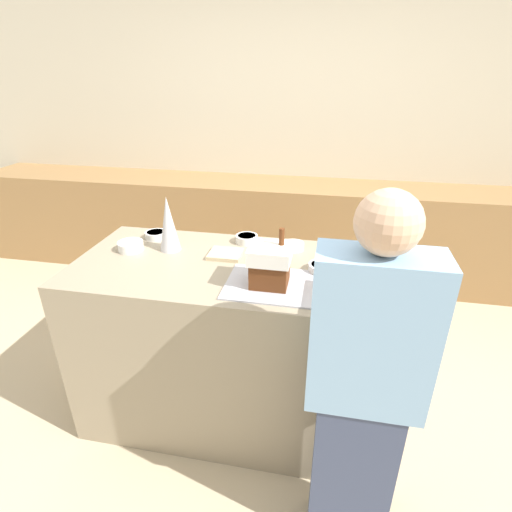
# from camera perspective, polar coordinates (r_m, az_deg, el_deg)

# --- Properties ---
(ground_plane) EXTENTS (12.00, 12.00, 0.00)m
(ground_plane) POSITION_cam_1_polar(r_m,az_deg,el_deg) (2.56, -2.23, -20.82)
(ground_plane) COLOR #C6B28E
(wall_back) EXTENTS (8.00, 0.05, 2.60)m
(wall_back) POSITION_cam_1_polar(r_m,az_deg,el_deg) (3.93, 4.85, 17.33)
(wall_back) COLOR beige
(wall_back) RESTS_ON ground_plane
(back_cabinet_block) EXTENTS (6.00, 0.60, 0.89)m
(back_cabinet_block) POSITION_cam_1_polar(r_m,az_deg,el_deg) (3.84, 3.83, 3.89)
(back_cabinet_block) COLOR #9E7547
(back_cabinet_block) RESTS_ON ground_plane
(kitchen_island) EXTENTS (1.65, 0.77, 0.96)m
(kitchen_island) POSITION_cam_1_polar(r_m,az_deg,el_deg) (2.24, -2.44, -12.33)
(kitchen_island) COLOR gray
(kitchen_island) RESTS_ON ground_plane
(baking_tray) EXTENTS (0.39, 0.33, 0.01)m
(baking_tray) POSITION_cam_1_polar(r_m,az_deg,el_deg) (1.81, 1.96, -4.08)
(baking_tray) COLOR #B2B2BC
(baking_tray) RESTS_ON kitchen_island
(gingerbread_house) EXTENTS (0.18, 0.17, 0.26)m
(gingerbread_house) POSITION_cam_1_polar(r_m,az_deg,el_deg) (1.76, 2.02, -1.18)
(gingerbread_house) COLOR #5B2D14
(gingerbread_house) RESTS_ON baking_tray
(decorative_tree) EXTENTS (0.11, 0.11, 0.30)m
(decorative_tree) POSITION_cam_1_polar(r_m,az_deg,el_deg) (2.15, -12.41, 4.52)
(decorative_tree) COLOR silver
(decorative_tree) RESTS_ON kitchen_island
(candy_bowl_center_rear) EXTENTS (0.12, 0.12, 0.04)m
(candy_bowl_center_rear) POSITION_cam_1_polar(r_m,az_deg,el_deg) (2.23, -1.33, 2.52)
(candy_bowl_center_rear) COLOR white
(candy_bowl_center_rear) RESTS_ON kitchen_island
(candy_bowl_near_tray_right) EXTENTS (0.14, 0.14, 0.04)m
(candy_bowl_near_tray_right) POSITION_cam_1_polar(r_m,az_deg,el_deg) (1.94, 9.53, -1.65)
(candy_bowl_near_tray_right) COLOR silver
(candy_bowl_near_tray_right) RESTS_ON kitchen_island
(candy_bowl_behind_tray) EXTENTS (0.11, 0.11, 0.04)m
(candy_bowl_behind_tray) POSITION_cam_1_polar(r_m,az_deg,el_deg) (2.16, 5.40, 1.49)
(candy_bowl_behind_tray) COLOR white
(candy_bowl_behind_tray) RESTS_ON kitchen_island
(candy_bowl_beside_tree) EXTENTS (0.11, 0.11, 0.04)m
(candy_bowl_beside_tree) POSITION_cam_1_polar(r_m,az_deg,el_deg) (2.13, 14.24, 0.46)
(candy_bowl_beside_tree) COLOR silver
(candy_bowl_beside_tree) RESTS_ON kitchen_island
(candy_bowl_near_tray_left) EXTENTS (0.13, 0.13, 0.05)m
(candy_bowl_near_tray_left) POSITION_cam_1_polar(r_m,az_deg,el_deg) (2.24, -17.48, 1.44)
(candy_bowl_near_tray_left) COLOR white
(candy_bowl_near_tray_left) RESTS_ON kitchen_island
(candy_bowl_front_corner) EXTENTS (0.12, 0.12, 0.04)m
(candy_bowl_front_corner) POSITION_cam_1_polar(r_m,az_deg,el_deg) (2.36, -14.11, 2.99)
(candy_bowl_front_corner) COLOR silver
(candy_bowl_front_corner) RESTS_ON kitchen_island
(cookbook) EXTENTS (0.17, 0.15, 0.02)m
(cookbook) POSITION_cam_1_polar(r_m,az_deg,el_deg) (2.08, -4.36, 0.29)
(cookbook) COLOR #CCB78C
(cookbook) RESTS_ON kitchen_island
(person) EXTENTS (0.41, 0.51, 1.54)m
(person) POSITION_cam_1_polar(r_m,az_deg,el_deg) (1.57, 15.02, -17.90)
(person) COLOR #424C6B
(person) RESTS_ON ground_plane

